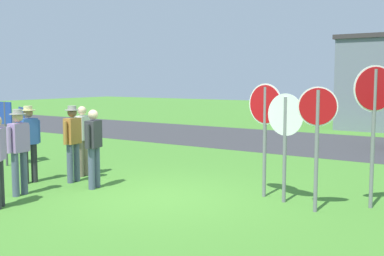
{
  "coord_description": "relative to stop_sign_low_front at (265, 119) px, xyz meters",
  "views": [
    {
      "loc": [
        5.9,
        -7.28,
        2.33
      ],
      "look_at": [
        0.25,
        1.08,
        1.3
      ],
      "focal_mm": 44.79,
      "sensor_mm": 36.0,
      "label": 1
    }
  ],
  "objects": [
    {
      "name": "street_asphalt",
      "position": [
        -1.85,
        8.33,
        -1.54
      ],
      "size": [
        60.0,
        6.4,
        0.01
      ],
      "primitive_type": "cube",
      "color": "#38383A",
      "rests_on": "ground"
    },
    {
      "name": "person_near_signs",
      "position": [
        -4.53,
        -0.58,
        -0.56
      ],
      "size": [
        0.42,
        0.55,
        1.69
      ],
      "color": "#7A6B56",
      "rests_on": "ground"
    },
    {
      "name": "person_on_left",
      "position": [
        -4.18,
        -1.18,
        -0.56
      ],
      "size": [
        0.32,
        0.57,
        1.74
      ],
      "color": "#4C5670",
      "rests_on": "ground"
    },
    {
      "name": "ground_plane",
      "position": [
        -1.85,
        -1.27,
        -1.55
      ],
      "size": [
        80.0,
        80.0,
        0.0
      ],
      "primitive_type": "plane",
      "color": "#47842D"
    },
    {
      "name": "stop_sign_far_back",
      "position": [
        1.98,
        0.32,
        0.24
      ],
      "size": [
        0.59,
        0.6,
        2.58
      ],
      "color": "slate",
      "rests_on": "ground"
    },
    {
      "name": "stop_sign_low_front",
      "position": [
        0.0,
        0.0,
        0.0
      ],
      "size": [
        0.79,
        0.2,
        2.25
      ],
      "color": "slate",
      "rests_on": "ground"
    },
    {
      "name": "stop_sign_rear_right",
      "position": [
        0.5,
        -0.18,
        -0.13
      ],
      "size": [
        0.78,
        0.18,
        2.07
      ],
      "color": "slate",
      "rests_on": "ground"
    },
    {
      "name": "stop_sign_leaning_right",
      "position": [
        1.23,
        -0.49,
        -0.05
      ],
      "size": [
        0.63,
        0.3,
        2.21
      ],
      "color": "slate",
      "rests_on": "ground"
    },
    {
      "name": "info_panel_leftmost",
      "position": [
        -7.26,
        -0.77,
        -0.35
      ],
      "size": [
        0.6,
        0.06,
        1.73
      ],
      "color": "#4C4C51",
      "rests_on": "ground"
    },
    {
      "name": "info_panel_middle",
      "position": [
        -7.33,
        -0.2,
        -0.48
      ],
      "size": [
        0.56,
        0.26,
        1.56
      ],
      "color": "#4C4C51",
      "rests_on": "ground"
    },
    {
      "name": "person_in_blue",
      "position": [
        -3.34,
        -1.36,
        -0.59
      ],
      "size": [
        0.31,
        0.55,
        1.69
      ],
      "color": "#4C5670",
      "rests_on": "ground"
    },
    {
      "name": "person_with_sunhat",
      "position": [
        -4.92,
        -1.8,
        -0.56
      ],
      "size": [
        0.32,
        0.57,
        1.74
      ],
      "color": "#2D2D33",
      "rests_on": "ground"
    },
    {
      "name": "person_in_dark_shirt",
      "position": [
        -4.12,
        -2.65,
        -0.56
      ],
      "size": [
        0.32,
        0.57,
        1.74
      ],
      "color": "#4C5670",
      "rests_on": "ground"
    }
  ]
}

